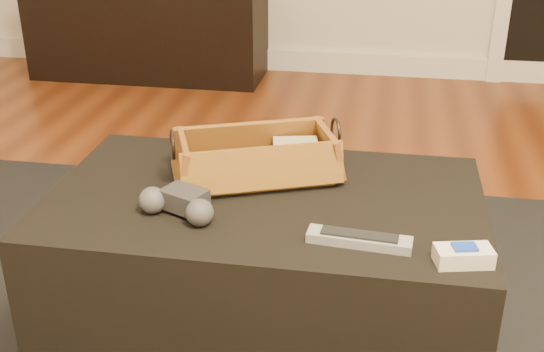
% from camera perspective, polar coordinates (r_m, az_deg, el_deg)
% --- Properties ---
extents(baseboard, '(5.00, 0.04, 0.12)m').
position_cam_1_polar(baseboard, '(4.01, 5.81, 9.41)').
color(baseboard, white).
rests_on(baseboard, floor).
extents(media_cabinet, '(1.28, 0.45, 0.50)m').
position_cam_1_polar(media_cabinet, '(3.96, -10.28, 11.84)').
color(media_cabinet, black).
rests_on(media_cabinet, floor).
extents(ottoman, '(1.00, 0.60, 0.42)m').
position_cam_1_polar(ottoman, '(1.68, -0.56, -8.02)').
color(ottoman, black).
rests_on(ottoman, area_rug).
extents(tv_remote, '(0.21, 0.14, 0.02)m').
position_cam_1_polar(tv_remote, '(1.63, -1.91, 0.39)').
color(tv_remote, black).
rests_on(tv_remote, wicker_basket).
extents(cloth_bundle, '(0.12, 0.10, 0.06)m').
position_cam_1_polar(cloth_bundle, '(1.69, 1.96, 1.96)').
color(cloth_bundle, tan).
rests_on(cloth_bundle, wicker_basket).
extents(wicker_basket, '(0.44, 0.34, 0.14)m').
position_cam_1_polar(wicker_basket, '(1.64, -1.33, 1.36)').
color(wicker_basket, '#975622').
rests_on(wicker_basket, ottoman).
extents(game_controller, '(0.19, 0.14, 0.06)m').
position_cam_1_polar(game_controller, '(1.49, -7.77, -2.29)').
color(game_controller, '#29292B').
rests_on(game_controller, ottoman).
extents(silver_remote, '(0.21, 0.07, 0.02)m').
position_cam_1_polar(silver_remote, '(1.39, 7.31, -5.26)').
color(silver_remote, '#9E9FA5').
rests_on(silver_remote, ottoman).
extents(cream_gadget, '(0.12, 0.08, 0.04)m').
position_cam_1_polar(cream_gadget, '(1.36, 15.73, -6.42)').
color(cream_gadget, silver).
rests_on(cream_gadget, ottoman).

